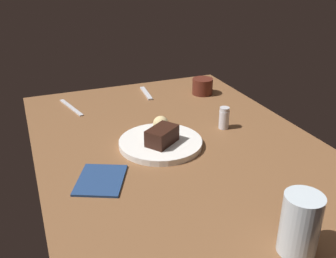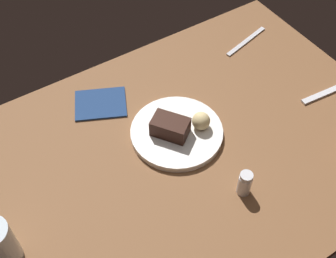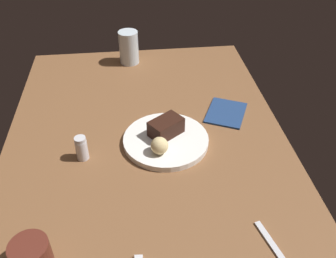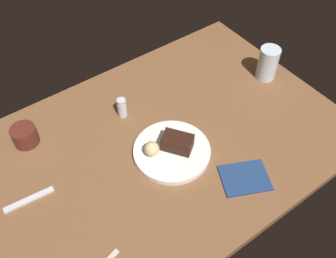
% 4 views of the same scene
% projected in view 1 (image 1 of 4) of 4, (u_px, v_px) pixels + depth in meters
% --- Properties ---
extents(dining_table, '(1.20, 0.84, 0.03)m').
position_uv_depth(dining_table, '(179.00, 149.00, 1.17)').
color(dining_table, brown).
rests_on(dining_table, ground).
extents(dessert_plate, '(0.25, 0.25, 0.02)m').
position_uv_depth(dessert_plate, '(161.00, 143.00, 1.15)').
color(dessert_plate, white).
rests_on(dessert_plate, dining_table).
extents(chocolate_cake_slice, '(0.11, 0.11, 0.05)m').
position_uv_depth(chocolate_cake_slice, '(162.00, 136.00, 1.12)').
color(chocolate_cake_slice, black).
rests_on(chocolate_cake_slice, dessert_plate).
extents(bread_roll, '(0.05, 0.05, 0.05)m').
position_uv_depth(bread_roll, '(161.00, 124.00, 1.20)').
color(bread_roll, '#DBC184').
rests_on(bread_roll, dessert_plate).
extents(salt_shaker, '(0.03, 0.03, 0.07)m').
position_uv_depth(salt_shaker, '(224.00, 118.00, 1.26)').
color(salt_shaker, silver).
rests_on(salt_shaker, dining_table).
extents(water_glass, '(0.08, 0.08, 0.13)m').
position_uv_depth(water_glass, '(300.00, 224.00, 0.73)').
color(water_glass, silver).
rests_on(water_glass, dining_table).
extents(coffee_cup, '(0.08, 0.08, 0.06)m').
position_uv_depth(coffee_cup, '(202.00, 86.00, 1.56)').
color(coffee_cup, '#562319').
rests_on(coffee_cup, dining_table).
extents(dessert_spoon, '(0.15, 0.03, 0.01)m').
position_uv_depth(dessert_spoon, '(146.00, 93.00, 1.57)').
color(dessert_spoon, silver).
rests_on(dessert_spoon, dining_table).
extents(butter_knife, '(0.19, 0.06, 0.01)m').
position_uv_depth(butter_knife, '(71.00, 107.00, 1.43)').
color(butter_knife, silver).
rests_on(butter_knife, dining_table).
extents(folded_napkin, '(0.18, 0.17, 0.01)m').
position_uv_depth(folded_napkin, '(101.00, 180.00, 0.98)').
color(folded_napkin, navy).
rests_on(folded_napkin, dining_table).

